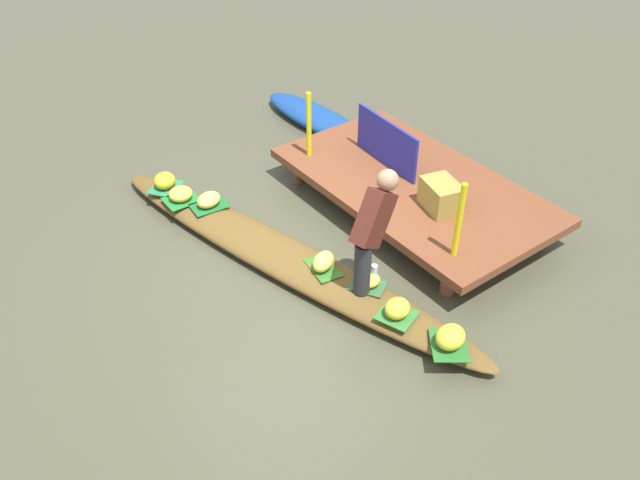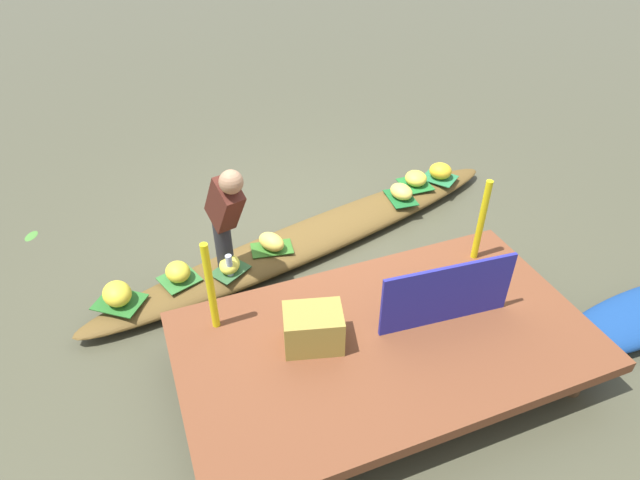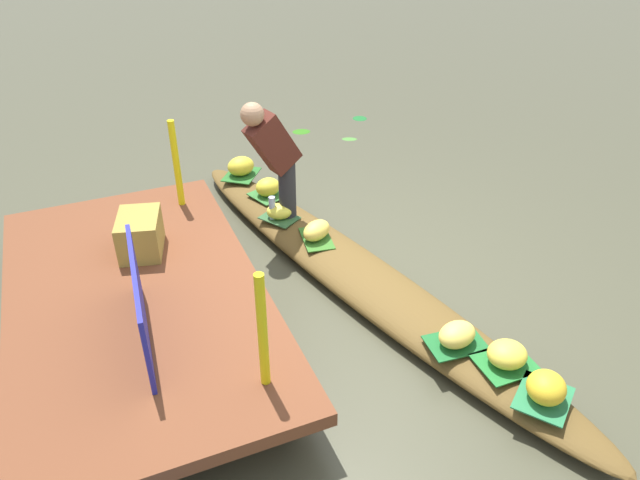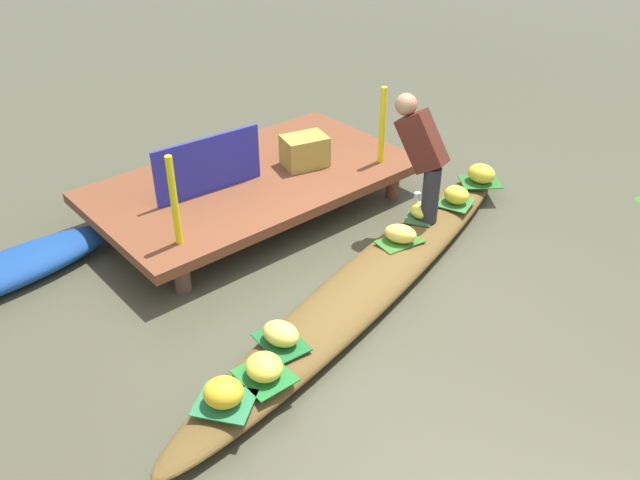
% 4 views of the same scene
% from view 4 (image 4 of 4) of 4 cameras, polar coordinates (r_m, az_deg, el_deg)
% --- Properties ---
extents(canal_water, '(40.00, 40.00, 0.00)m').
position_cam_4_polar(canal_water, '(5.73, 4.38, -4.29)').
color(canal_water, '#464633').
rests_on(canal_water, ground).
extents(dock_platform, '(3.20, 1.80, 0.39)m').
position_cam_4_polar(dock_platform, '(6.74, -5.72, 5.07)').
color(dock_platform, brown).
rests_on(dock_platform, ground).
extents(vendor_boat, '(4.96, 1.79, 0.20)m').
position_cam_4_polar(vendor_boat, '(5.67, 4.42, -3.48)').
color(vendor_boat, brown).
rests_on(vendor_boat, ground).
extents(moored_boat, '(2.09, 0.71, 0.23)m').
position_cam_4_polar(moored_boat, '(6.35, -25.32, -2.41)').
color(moored_boat, navy).
rests_on(moored_boat, ground).
extents(leaf_mat_0, '(0.41, 0.40, 0.01)m').
position_cam_4_polar(leaf_mat_0, '(6.70, 11.55, 3.16)').
color(leaf_mat_0, '#317030').
rests_on(leaf_mat_0, vendor_boat).
extents(banana_bunch_0, '(0.27, 0.29, 0.18)m').
position_cam_4_polar(banana_bunch_0, '(6.66, 11.63, 3.82)').
color(banana_bunch_0, yellow).
rests_on(banana_bunch_0, vendor_boat).
extents(leaf_mat_1, '(0.44, 0.31, 0.01)m').
position_cam_4_polar(leaf_mat_1, '(6.00, 6.87, -0.13)').
color(leaf_mat_1, '#326922').
rests_on(leaf_mat_1, vendor_boat).
extents(banana_bunch_1, '(0.31, 0.35, 0.17)m').
position_cam_4_polar(banana_bunch_1, '(5.96, 6.92, 0.54)').
color(banana_bunch_1, '#F9D353').
rests_on(banana_bunch_1, vendor_boat).
extents(leaf_mat_2, '(0.33, 0.38, 0.01)m').
position_cam_4_polar(leaf_mat_2, '(4.64, -4.77, -11.51)').
color(leaf_mat_2, '#20702D').
rests_on(leaf_mat_2, vendor_boat).
extents(banana_bunch_2, '(0.28, 0.30, 0.16)m').
position_cam_4_polar(banana_bunch_2, '(4.58, -4.81, -10.79)').
color(banana_bunch_2, yellow).
rests_on(banana_bunch_2, vendor_boat).
extents(leaf_mat_3, '(0.51, 0.49, 0.01)m').
position_cam_4_polar(leaf_mat_3, '(7.16, 13.58, 4.87)').
color(leaf_mat_3, '#266525').
rests_on(leaf_mat_3, vendor_boat).
extents(banana_bunch_3, '(0.30, 0.33, 0.20)m').
position_cam_4_polar(banana_bunch_3, '(7.11, 13.68, 5.57)').
color(banana_bunch_3, yellow).
rests_on(banana_bunch_3, vendor_boat).
extents(leaf_mat_4, '(0.47, 0.49, 0.01)m').
position_cam_4_polar(leaf_mat_4, '(4.49, -8.18, -13.65)').
color(leaf_mat_4, '#277444').
rests_on(leaf_mat_4, vendor_boat).
extents(banana_bunch_4, '(0.36, 0.36, 0.19)m').
position_cam_4_polar(banana_bunch_4, '(4.43, -8.28, -12.81)').
color(banana_bunch_4, yellow).
rests_on(banana_bunch_4, vendor_boat).
extents(leaf_mat_5, '(0.31, 0.43, 0.01)m').
position_cam_4_polar(leaf_mat_5, '(4.88, -3.35, -8.73)').
color(leaf_mat_5, '#1A602A').
rests_on(leaf_mat_5, vendor_boat).
extents(banana_bunch_5, '(0.27, 0.33, 0.16)m').
position_cam_4_polar(banana_bunch_5, '(4.83, -3.38, -8.02)').
color(banana_bunch_5, '#EECE56').
rests_on(banana_bunch_5, vendor_boat).
extents(leaf_mat_6, '(0.41, 0.38, 0.01)m').
position_cam_4_polar(leaf_mat_6, '(6.41, 8.55, 2.01)').
color(leaf_mat_6, '#305C32').
rests_on(leaf_mat_6, vendor_boat).
extents(banana_bunch_6, '(0.27, 0.29, 0.14)m').
position_cam_4_polar(banana_bunch_6, '(6.37, 8.60, 2.56)').
color(banana_bunch_6, '#F2E449').
rests_on(banana_bunch_6, vendor_boat).
extents(vendor_person, '(0.30, 0.55, 1.18)m').
position_cam_4_polar(vendor_person, '(6.10, 8.75, 7.52)').
color(vendor_person, '#28282D').
rests_on(vendor_person, vendor_boat).
extents(water_bottle, '(0.06, 0.06, 0.23)m').
position_cam_4_polar(water_bottle, '(6.40, 8.29, 3.12)').
color(water_bottle, silver).
rests_on(water_bottle, vendor_boat).
extents(market_banner, '(1.10, 0.11, 0.56)m').
position_cam_4_polar(market_banner, '(6.36, -9.55, 6.35)').
color(market_banner, '#252694').
rests_on(market_banner, dock_platform).
extents(railing_post_west, '(0.06, 0.06, 0.80)m').
position_cam_4_polar(railing_post_west, '(5.53, -12.41, 3.28)').
color(railing_post_west, yellow).
rests_on(railing_post_west, dock_platform).
extents(railing_post_east, '(0.06, 0.06, 0.80)m').
position_cam_4_polar(railing_post_east, '(6.84, 5.38, 9.76)').
color(railing_post_east, yellow).
rests_on(railing_post_east, dock_platform).
extents(produce_crate, '(0.51, 0.42, 0.32)m').
position_cam_4_polar(produce_crate, '(6.84, -1.32, 7.66)').
color(produce_crate, olive).
rests_on(produce_crate, dock_platform).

